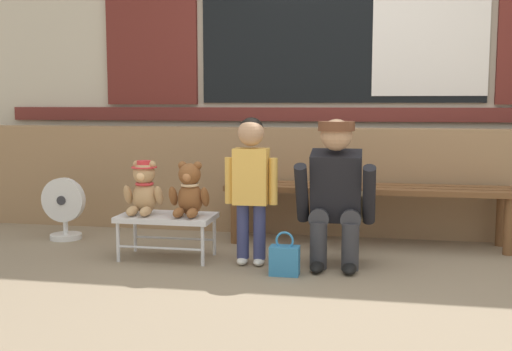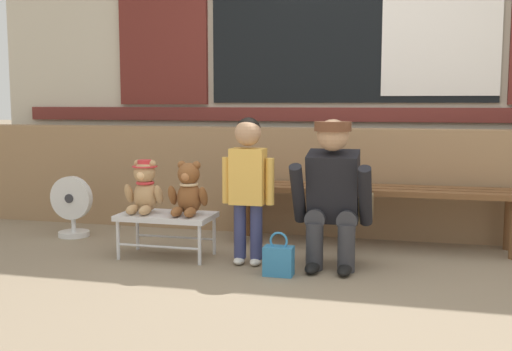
{
  "view_description": "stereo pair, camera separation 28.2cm",
  "coord_description": "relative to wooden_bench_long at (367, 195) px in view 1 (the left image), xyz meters",
  "views": [
    {
      "loc": [
        0.3,
        -3.54,
        1.05
      ],
      "look_at": [
        -0.5,
        0.63,
        0.55
      ],
      "focal_mm": 43.5,
      "sensor_mm": 36.0,
      "label": 1
    },
    {
      "loc": [
        0.57,
        -3.48,
        1.05
      ],
      "look_at": [
        -0.5,
        0.63,
        0.55
      ],
      "focal_mm": 43.5,
      "sensor_mm": 36.0,
      "label": 2
    }
  ],
  "objects": [
    {
      "name": "ground_plane",
      "position": [
        -0.26,
        -1.06,
        -0.37
      ],
      "size": [
        60.0,
        60.0,
        0.0
      ],
      "primitive_type": "plane",
      "color": "#84725B"
    },
    {
      "name": "brick_low_wall",
      "position": [
        -0.26,
        0.37,
        0.05
      ],
      "size": [
        6.5,
        0.25,
        0.85
      ],
      "primitive_type": "cube",
      "color": "#997551",
      "rests_on": "ground"
    },
    {
      "name": "shop_facade",
      "position": [
        -0.25,
        0.88,
        1.33
      ],
      "size": [
        6.63,
        0.26,
        3.37
      ],
      "color": "beige",
      "rests_on": "ground"
    },
    {
      "name": "wooden_bench_long",
      "position": [
        0.0,
        0.0,
        0.0
      ],
      "size": [
        2.1,
        0.4,
        0.44
      ],
      "color": "brown",
      "rests_on": "ground"
    },
    {
      "name": "small_display_bench",
      "position": [
        -1.32,
        -0.68,
        -0.11
      ],
      "size": [
        0.64,
        0.36,
        0.3
      ],
      "color": "silver",
      "rests_on": "ground"
    },
    {
      "name": "teddy_bear_with_hat",
      "position": [
        -1.48,
        -0.67,
        0.1
      ],
      "size": [
        0.28,
        0.27,
        0.36
      ],
      "color": "tan",
      "rests_on": "small_display_bench"
    },
    {
      "name": "teddy_bear_plain",
      "position": [
        -1.16,
        -0.67,
        0.09
      ],
      "size": [
        0.28,
        0.26,
        0.36
      ],
      "color": "brown",
      "rests_on": "small_display_bench"
    },
    {
      "name": "child_standing",
      "position": [
        -0.73,
        -0.72,
        0.22
      ],
      "size": [
        0.35,
        0.18,
        0.96
      ],
      "color": "navy",
      "rests_on": "ground"
    },
    {
      "name": "adult_crouching",
      "position": [
        -0.18,
        -0.66,
        0.11
      ],
      "size": [
        0.5,
        0.49,
        0.95
      ],
      "color": "#333338",
      "rests_on": "ground"
    },
    {
      "name": "handbag_on_ground",
      "position": [
        -0.48,
        -0.93,
        -0.28
      ],
      "size": [
        0.18,
        0.11,
        0.27
      ],
      "color": "teal",
      "rests_on": "ground"
    },
    {
      "name": "floor_fan",
      "position": [
        -2.29,
        -0.26,
        -0.13
      ],
      "size": [
        0.34,
        0.24,
        0.48
      ],
      "color": "silver",
      "rests_on": "ground"
    }
  ]
}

